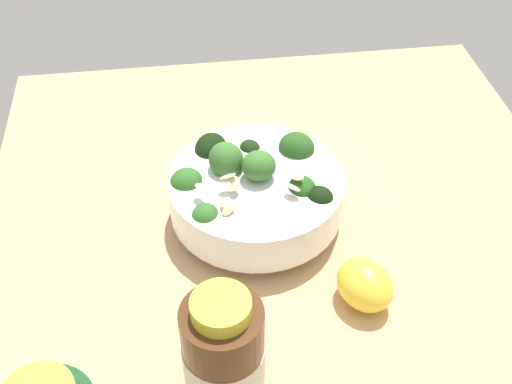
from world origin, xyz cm
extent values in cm
cube|color=tan|center=(0.00, 0.00, -2.30)|extent=(68.45, 68.45, 4.61)
cylinder|color=white|center=(3.37, -0.06, 0.77)|extent=(10.56, 10.56, 1.54)
cylinder|color=white|center=(3.37, -0.06, 3.84)|extent=(19.19, 19.19, 4.61)
cylinder|color=silver|center=(3.37, -0.06, 5.75)|extent=(16.32, 16.32, 0.80)
cylinder|color=#4A8F3C|center=(-1.34, 2.17, 4.61)|extent=(1.31, 1.43, 1.45)
ellipsoid|color=#23511C|center=(-1.34, 2.17, 6.02)|extent=(4.70, 4.08, 3.88)
cylinder|color=#2F662B|center=(9.27, 4.69, 4.26)|extent=(1.58, 1.57, 1.43)
ellipsoid|color=#2D6023|center=(9.27, 4.69, 5.71)|extent=(3.90, 4.71, 4.10)
cylinder|color=#589D47|center=(7.78, -5.70, 4.28)|extent=(1.92, 1.62, 1.81)
ellipsoid|color=black|center=(7.78, -5.70, 6.05)|extent=(5.21, 6.04, 4.94)
cylinder|color=#2F662B|center=(3.35, -5.32, 4.55)|extent=(1.17, 1.09, 1.49)
ellipsoid|color=black|center=(3.35, -5.32, 5.96)|extent=(3.40, 2.99, 2.60)
cylinder|color=#2F662B|center=(3.10, 0.19, 6.23)|extent=(1.64, 1.71, 1.30)
ellipsoid|color=#386B2B|center=(3.10, 0.19, 7.81)|extent=(4.36, 4.58, 4.86)
cylinder|color=#589D47|center=(-2.83, 3.63, 4.11)|extent=(1.51, 1.56, 1.73)
ellipsoid|color=black|center=(-2.83, 3.63, 5.76)|extent=(4.62, 4.67, 3.64)
cylinder|color=#4A8F3C|center=(6.38, -1.98, 5.38)|extent=(2.19, 2.17, 1.47)
ellipsoid|color=#386B2B|center=(6.38, -1.98, 7.34)|extent=(6.21, 5.49, 5.50)
cylinder|color=#3C7A32|center=(10.91, -0.55, 4.14)|extent=(1.52, 1.64, 1.55)
ellipsoid|color=#2D6023|center=(10.91, -0.55, 5.91)|extent=(5.14, 4.61, 4.69)
cylinder|color=#2F662B|center=(-1.85, -4.29, 4.60)|extent=(1.92, 1.85, 1.59)
ellipsoid|color=#23511C|center=(-1.85, -4.29, 6.26)|extent=(5.71, 5.31, 4.17)
ellipsoid|color=#DBBC84|center=(9.44, 2.64, 8.00)|extent=(1.78, 2.06, 0.88)
ellipsoid|color=#DBBC84|center=(0.08, 3.35, 7.36)|extent=(2.02, 1.96, 0.89)
ellipsoid|color=#DBBC84|center=(7.18, 4.03, 6.59)|extent=(1.25, 1.80, 1.18)
ellipsoid|color=#DBBC84|center=(5.88, 2.08, 7.44)|extent=(1.31, 1.83, 1.19)
ellipsoid|color=#DBBC84|center=(6.57, 1.62, 8.12)|extent=(1.86, 1.12, 1.05)
ellipsoid|color=#DBBC84|center=(-0.61, 2.16, 7.73)|extent=(1.95, 2.00, 0.96)
ellipsoid|color=#DBBC84|center=(6.85, 4.94, 6.70)|extent=(1.98, 1.83, 1.34)
ellipsoid|color=yellow|center=(-5.65, 13.15, 2.50)|extent=(7.34, 7.83, 5.00)
cylinder|color=#472814|center=(9.03, 21.12, 5.50)|extent=(6.92, 6.92, 11.00)
cylinder|color=gold|center=(9.03, 21.12, 11.76)|extent=(4.89, 4.89, 1.51)
cylinder|color=beige|center=(9.03, 21.12, 4.32)|extent=(7.06, 7.06, 4.33)
camera|label=1|loc=(10.55, 52.40, 52.62)|focal=45.77mm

